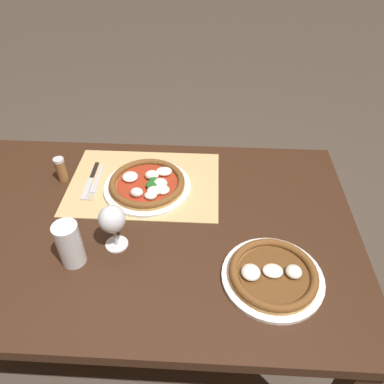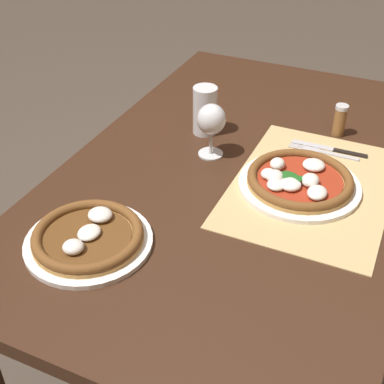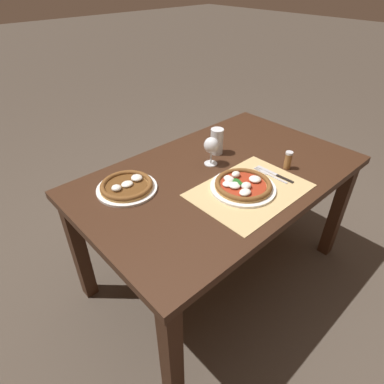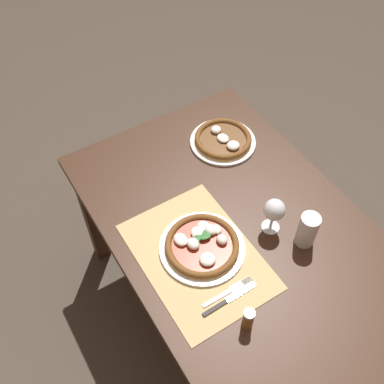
{
  "view_description": "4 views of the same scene",
  "coord_description": "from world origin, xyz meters",
  "px_view_note": "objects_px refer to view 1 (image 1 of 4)",
  "views": [
    {
      "loc": [
        -0.25,
        0.85,
        1.62
      ],
      "look_at": [
        -0.2,
        -0.07,
        0.82
      ],
      "focal_mm": 35.0,
      "sensor_mm": 36.0,
      "label": 1
    },
    {
      "loc": [
        -1.17,
        -0.38,
        1.54
      ],
      "look_at": [
        -0.24,
        0.04,
        0.8
      ],
      "focal_mm": 50.0,
      "sensor_mm": 36.0,
      "label": 2
    },
    {
      "loc": [
        -1.06,
        -0.93,
        1.62
      ],
      "look_at": [
        -0.29,
        -0.09,
        0.81
      ],
      "focal_mm": 30.0,
      "sensor_mm": 36.0,
      "label": 3
    },
    {
      "loc": [
        0.68,
        -0.65,
        2.15
      ],
      "look_at": [
        -0.22,
        -0.1,
        0.82
      ],
      "focal_mm": 42.0,
      "sensor_mm": 36.0,
      "label": 4
    }
  ],
  "objects_px": {
    "pizza_near": "(148,184)",
    "pizza_far": "(273,275)",
    "wine_glass": "(112,221)",
    "fork": "(96,183)",
    "pint_glass": "(70,245)",
    "pepper_shaker": "(61,170)",
    "knife": "(91,180)"
  },
  "relations": [
    {
      "from": "pizza_near",
      "to": "pizza_far",
      "type": "bearing_deg",
      "value": 137.68
    },
    {
      "from": "pizza_far",
      "to": "wine_glass",
      "type": "height_order",
      "value": "wine_glass"
    },
    {
      "from": "pizza_near",
      "to": "fork",
      "type": "bearing_deg",
      "value": -5.53
    },
    {
      "from": "pizza_near",
      "to": "wine_glass",
      "type": "bearing_deg",
      "value": 77.83
    },
    {
      "from": "pint_glass",
      "to": "pepper_shaker",
      "type": "relative_size",
      "value": 1.49
    },
    {
      "from": "wine_glass",
      "to": "pizza_near",
      "type": "bearing_deg",
      "value": -102.17
    },
    {
      "from": "pizza_near",
      "to": "wine_glass",
      "type": "distance_m",
      "value": 0.29
    },
    {
      "from": "pizza_near",
      "to": "pint_glass",
      "type": "relative_size",
      "value": 2.16
    },
    {
      "from": "pizza_near",
      "to": "pint_glass",
      "type": "xyz_separation_m",
      "value": [
        0.17,
        0.34,
        0.05
      ]
    },
    {
      "from": "pizza_far",
      "to": "fork",
      "type": "relative_size",
      "value": 1.44
    },
    {
      "from": "pizza_near",
      "to": "knife",
      "type": "distance_m",
      "value": 0.22
    },
    {
      "from": "wine_glass",
      "to": "fork",
      "type": "bearing_deg",
      "value": -64.83
    },
    {
      "from": "wine_glass",
      "to": "pint_glass",
      "type": "bearing_deg",
      "value": 30.69
    },
    {
      "from": "wine_glass",
      "to": "pint_glass",
      "type": "height_order",
      "value": "wine_glass"
    },
    {
      "from": "pizza_far",
      "to": "wine_glass",
      "type": "distance_m",
      "value": 0.48
    },
    {
      "from": "wine_glass",
      "to": "fork",
      "type": "relative_size",
      "value": 0.77
    },
    {
      "from": "pizza_near",
      "to": "pint_glass",
      "type": "height_order",
      "value": "pint_glass"
    },
    {
      "from": "fork",
      "to": "knife",
      "type": "relative_size",
      "value": 0.93
    },
    {
      "from": "pint_glass",
      "to": "knife",
      "type": "relative_size",
      "value": 0.67
    },
    {
      "from": "fork",
      "to": "pepper_shaker",
      "type": "bearing_deg",
      "value": -6.56
    },
    {
      "from": "knife",
      "to": "pint_glass",
      "type": "bearing_deg",
      "value": 97.42
    },
    {
      "from": "wine_glass",
      "to": "pepper_shaker",
      "type": "relative_size",
      "value": 1.6
    },
    {
      "from": "pizza_far",
      "to": "pint_glass",
      "type": "bearing_deg",
      "value": -3.39
    },
    {
      "from": "wine_glass",
      "to": "knife",
      "type": "height_order",
      "value": "wine_glass"
    },
    {
      "from": "wine_glass",
      "to": "knife",
      "type": "xyz_separation_m",
      "value": [
        0.16,
        -0.3,
        -0.1
      ]
    },
    {
      "from": "pizza_far",
      "to": "pint_glass",
      "type": "xyz_separation_m",
      "value": [
        0.58,
        -0.03,
        0.05
      ]
    },
    {
      "from": "wine_glass",
      "to": "knife",
      "type": "bearing_deg",
      "value": -61.83
    },
    {
      "from": "fork",
      "to": "pepper_shaker",
      "type": "height_order",
      "value": "pepper_shaker"
    },
    {
      "from": "pizza_far",
      "to": "fork",
      "type": "distance_m",
      "value": 0.72
    },
    {
      "from": "pizza_near",
      "to": "pizza_far",
      "type": "distance_m",
      "value": 0.55
    },
    {
      "from": "pint_glass",
      "to": "knife",
      "type": "xyz_separation_m",
      "value": [
        0.05,
        -0.37,
        -0.06
      ]
    },
    {
      "from": "pizza_far",
      "to": "fork",
      "type": "height_order",
      "value": "pizza_far"
    }
  ]
}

